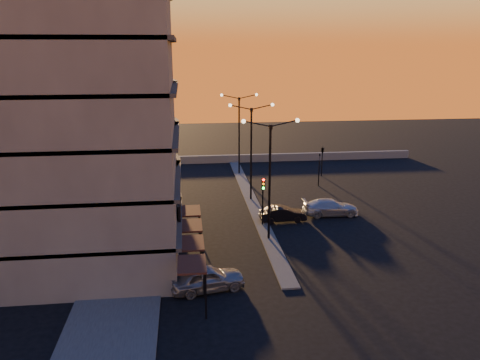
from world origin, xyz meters
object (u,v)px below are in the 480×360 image
object	(u,v)px
car_hatchback	(207,278)
streetlamp_mid	(251,144)
car_wagon	(331,207)
car_sedan	(283,214)
traffic_light_main	(263,193)

from	to	relation	value
car_hatchback	streetlamp_mid	bearing A→B (deg)	-28.60
car_hatchback	car_wagon	size ratio (longest dim) A/B	0.93
car_hatchback	car_sedan	bearing A→B (deg)	-44.30
traffic_light_main	car_sedan	world-z (taller)	traffic_light_main
car_hatchback	car_sedan	size ratio (longest dim) A/B	1.16
traffic_light_main	car_sedan	bearing A→B (deg)	27.22
traffic_light_main	car_wagon	xyz separation A→B (m)	(6.51, 2.03, -2.16)
streetlamp_mid	car_hatchback	bearing A→B (deg)	-106.54
car_wagon	car_hatchback	bearing A→B (deg)	137.55
traffic_light_main	car_wagon	size ratio (longest dim) A/B	0.85
streetlamp_mid	car_wagon	distance (m)	9.60
car_hatchback	car_wagon	distance (m)	16.94
streetlamp_mid	car_wagon	bearing A→B (deg)	-38.03
streetlamp_mid	traffic_light_main	distance (m)	7.62
traffic_light_main	car_sedan	xyz separation A→B (m)	(1.93, 0.99, -2.23)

